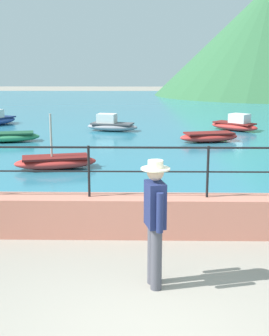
{
  "coord_description": "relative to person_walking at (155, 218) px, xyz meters",
  "views": [
    {
      "loc": [
        -0.09,
        -4.5,
        2.94
      ],
      "look_at": [
        -0.24,
        3.7,
        1.1
      ],
      "focal_mm": 49.2,
      "sensor_mm": 36.0,
      "label": 1
    }
  ],
  "objects": [
    {
      "name": "promenade_wall",
      "position": [
        -0.07,
        1.93,
        -0.63
      ],
      "size": [
        20.0,
        0.56,
        0.7
      ],
      "primitive_type": "cube",
      "color": "tan",
      "rests_on": "ground"
    },
    {
      "name": "railing",
      "position": [
        -0.07,
        1.93,
        0.35
      ],
      "size": [
        18.44,
        0.04,
        0.9
      ],
      "color": "black",
      "rests_on": "promenade_wall"
    },
    {
      "name": "lake_water",
      "position": [
        -0.07,
        24.57,
        -0.95
      ],
      "size": [
        64.0,
        44.32,
        0.06
      ],
      "primitive_type": "cube",
      "color": "teal",
      "rests_on": "ground"
    },
    {
      "name": "person_walking",
      "position": [
        0.0,
        0.0,
        0.0
      ],
      "size": [
        0.38,
        0.56,
        1.75
      ],
      "color": "#4C4C56",
      "rests_on": "ground"
    },
    {
      "name": "boat_0",
      "position": [
        -5.29,
        11.56,
        -0.72
      ],
      "size": [
        2.44,
        1.4,
        0.36
      ],
      "color": "#338C59",
      "rests_on": "lake_water"
    },
    {
      "name": "boat_1",
      "position": [
        -1.57,
        14.61,
        -0.65
      ],
      "size": [
        2.44,
        1.39,
        0.76
      ],
      "color": "gray",
      "rests_on": "lake_water"
    },
    {
      "name": "boat_2",
      "position": [
        -2.63,
        6.93,
        -0.72
      ],
      "size": [
        2.45,
        1.43,
        1.56
      ],
      "color": "red",
      "rests_on": "lake_water"
    },
    {
      "name": "boat_3",
      "position": [
        3.98,
        14.85,
        -0.65
      ],
      "size": [
        2.3,
        2.22,
        0.76
      ],
      "color": "red",
      "rests_on": "lake_water"
    },
    {
      "name": "boat_6",
      "position": [
        2.37,
        11.7,
        -0.72
      ],
      "size": [
        2.45,
        1.42,
        0.36
      ],
      "color": "red",
      "rests_on": "lake_water"
    }
  ]
}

